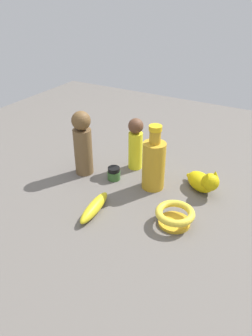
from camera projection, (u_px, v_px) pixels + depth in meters
The scene contains 8 objects.
ground at pixel (126, 190), 1.07m from camera, with size 2.00×2.00×0.00m, color #5B5651.
banana at pixel (94, 207), 0.96m from camera, with size 0.16×0.04×0.04m, color gold.
person_figure_child at pixel (83, 143), 1.11m from camera, with size 0.09×0.09×0.23m.
person_figure_adult at pixel (136, 143), 1.15m from camera, with size 0.07×0.07×0.19m.
bottle_tall at pixel (154, 163), 1.04m from camera, with size 0.08×0.08×0.22m.
cat_figurine at pixel (203, 181), 1.05m from camera, with size 0.12×0.13×0.09m.
nail_polish_jar at pixel (114, 173), 1.12m from camera, with size 0.05×0.05×0.05m.
bowl at pixel (175, 215), 0.91m from camera, with size 0.11×0.11×0.05m.
Camera 1 is at (-0.77, -0.44, 0.60)m, focal length 34.30 mm.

